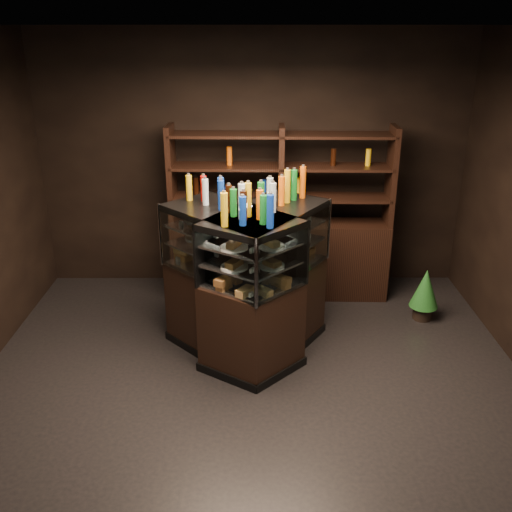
# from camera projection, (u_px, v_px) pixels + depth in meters

# --- Properties ---
(ground) EXTENTS (5.00, 5.00, 0.00)m
(ground) POSITION_uv_depth(u_px,v_px,m) (252.00, 397.00, 4.96)
(ground) COLOR black
(ground) RESTS_ON ground
(room_shell) EXTENTS (5.02, 5.02, 3.01)m
(room_shell) POSITION_uv_depth(u_px,v_px,m) (252.00, 180.00, 4.23)
(room_shell) COLOR black
(room_shell) RESTS_ON ground
(display_case) EXTENTS (1.67, 1.49, 1.46)m
(display_case) POSITION_uv_depth(u_px,v_px,m) (249.00, 307.00, 5.49)
(display_case) COLOR black
(display_case) RESTS_ON ground
(food_display) EXTENTS (1.23, 1.11, 0.45)m
(food_display) POSITION_uv_depth(u_px,v_px,m) (249.00, 244.00, 5.24)
(food_display) COLOR #B27840
(food_display) RESTS_ON display_case
(bottles_top) EXTENTS (1.06, 0.97, 0.30)m
(bottles_top) POSITION_uv_depth(u_px,v_px,m) (248.00, 196.00, 5.07)
(bottles_top) COLOR #D8590A
(bottles_top) RESTS_ON display_case
(potted_conifer) EXTENTS (0.31, 0.31, 0.66)m
(potted_conifer) POSITION_uv_depth(u_px,v_px,m) (425.00, 288.00, 6.14)
(potted_conifer) COLOR black
(potted_conifer) RESTS_ON ground
(back_shelving) EXTENTS (2.51, 0.48, 2.00)m
(back_shelving) POSITION_uv_depth(u_px,v_px,m) (280.00, 247.00, 6.63)
(back_shelving) COLOR black
(back_shelving) RESTS_ON ground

